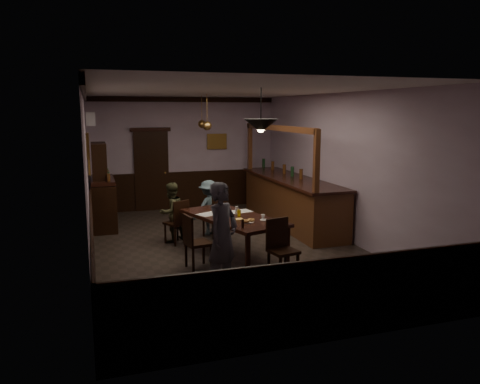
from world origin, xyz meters
name	(u,v)px	position (x,y,z in m)	size (l,w,h in m)	color
room	(226,171)	(0.00, 0.00, 1.50)	(5.01, 8.01, 3.01)	#2D2621
dining_table	(233,220)	(-0.03, -0.56, 0.69)	(1.62, 2.40, 0.75)	black
chair_far_left	(178,220)	(-0.83, 0.53, 0.49)	(0.53, 0.53, 0.89)	black
chair_far_right	(216,214)	(0.02, 0.80, 0.49)	(0.53, 0.53, 0.90)	black
chair_near	(281,245)	(0.39, -1.82, 0.52)	(0.48, 0.48, 0.94)	black
chair_side	(194,239)	(-0.85, -1.02, 0.51)	(0.46, 0.46, 0.93)	black
person_standing	(223,237)	(-0.65, -2.07, 0.81)	(0.59, 0.39, 1.62)	#4E4D59
person_seated_left	(171,212)	(-0.93, 0.78, 0.60)	(0.59, 0.46, 1.21)	#414227
person_seated_right	(209,208)	(-0.07, 1.06, 0.59)	(0.76, 0.44, 1.18)	#4C626C
newspaper_left	(209,214)	(-0.40, -0.28, 0.75)	(0.42, 0.30, 0.01)	silver
newspaper_right	(240,211)	(0.22, -0.24, 0.75)	(0.42, 0.30, 0.01)	silver
napkin	(239,219)	(0.00, -0.81, 0.75)	(0.15, 0.15, 0.00)	#FDC05D
saucer	(264,220)	(0.40, -1.03, 0.76)	(0.15, 0.15, 0.01)	white
coffee_cup	(263,216)	(0.41, -0.95, 0.80)	(0.08, 0.08, 0.07)	white
pastry_plate	(248,222)	(0.08, -1.09, 0.76)	(0.22, 0.22, 0.01)	white
pastry_ring_a	(246,221)	(0.03, -1.13, 0.79)	(0.13, 0.13, 0.04)	#C68C47
pastry_ring_b	(251,220)	(0.14, -1.08, 0.79)	(0.13, 0.13, 0.04)	#C68C47
soda_can	(239,213)	(0.07, -0.62, 0.81)	(0.07, 0.07, 0.12)	yellow
beer_glass	(219,212)	(-0.29, -0.55, 0.85)	(0.06, 0.06, 0.20)	#BF721E
water_glass	(237,211)	(0.08, -0.45, 0.82)	(0.06, 0.06, 0.15)	silver
pepper_mill	(243,224)	(-0.12, -1.43, 0.82)	(0.04, 0.04, 0.14)	black
sideboard	(103,194)	(-2.21, 2.38, 0.77)	(0.52, 1.46, 1.93)	black
bar_counter	(291,199)	(1.99, 1.39, 0.59)	(0.96, 4.12, 2.31)	#552816
door_back	(152,171)	(-0.90, 3.95, 1.05)	(0.90, 0.06, 2.10)	black
ac_unit	(90,119)	(-2.38, 2.90, 2.45)	(0.20, 0.85, 0.30)	white
picture_left_small	(88,146)	(-2.46, -1.60, 2.15)	(0.04, 0.28, 0.36)	olive
picture_left_large	(89,161)	(-2.46, 0.80, 1.70)	(0.04, 0.62, 0.48)	olive
picture_back	(217,141)	(0.90, 3.96, 1.80)	(0.55, 0.04, 0.42)	olive
pendant_iron	(261,126)	(0.22, -1.32, 2.39)	(0.56, 0.56, 0.71)	black
pendant_brass_mid	(207,126)	(0.10, 1.81, 2.30)	(0.20, 0.20, 0.81)	#BF8C3F
pendant_brass_far	(202,124)	(0.30, 3.16, 2.30)	(0.20, 0.20, 0.81)	#BF8C3F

